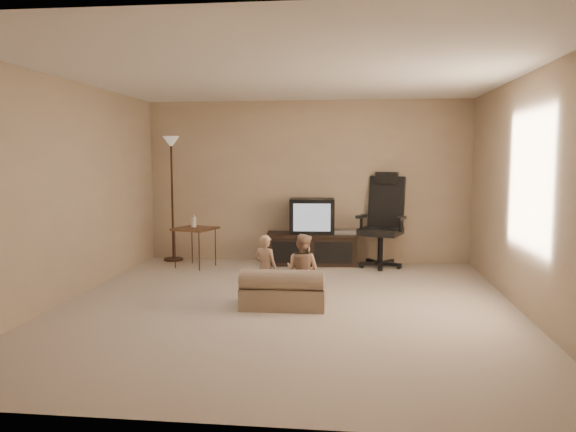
% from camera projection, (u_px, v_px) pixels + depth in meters
% --- Properties ---
extents(floor, '(5.50, 5.50, 0.00)m').
position_uv_depth(floor, '(286.00, 307.00, 6.14)').
color(floor, beige).
rests_on(floor, ground).
extents(room_shell, '(5.50, 5.50, 5.50)m').
position_uv_depth(room_shell, '(286.00, 168.00, 5.98)').
color(room_shell, white).
rests_on(room_shell, floor).
extents(tv_stand, '(1.43, 0.60, 1.01)m').
position_uv_depth(tv_stand, '(312.00, 237.00, 8.55)').
color(tv_stand, black).
rests_on(tv_stand, floor).
extents(office_chair, '(0.83, 0.85, 1.41)m').
position_uv_depth(office_chair, '(382.00, 233.00, 8.36)').
color(office_chair, black).
rests_on(office_chair, floor).
extents(side_table, '(0.68, 0.68, 0.80)m').
position_uv_depth(side_table, '(195.00, 229.00, 8.32)').
color(side_table, brown).
rests_on(side_table, floor).
extents(floor_lamp, '(0.30, 0.30, 1.95)m').
position_uv_depth(floor_lamp, '(172.00, 170.00, 8.75)').
color(floor_lamp, '#311E15').
rests_on(floor_lamp, floor).
extents(child_sofa, '(0.92, 0.53, 0.45)m').
position_uv_depth(child_sofa, '(283.00, 292.00, 6.06)').
color(child_sofa, tan).
rests_on(child_sofa, floor).
extents(toddler_left, '(0.33, 0.29, 0.77)m').
position_uv_depth(toddler_left, '(265.00, 268.00, 6.31)').
color(toddler_left, tan).
rests_on(toddler_left, floor).
extents(toddler_right, '(0.44, 0.35, 0.80)m').
position_uv_depth(toddler_right, '(302.00, 270.00, 6.12)').
color(toddler_right, tan).
rests_on(toddler_right, floor).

